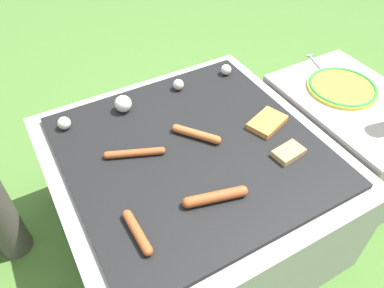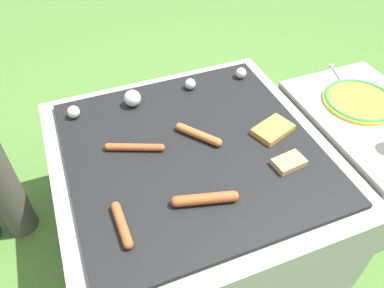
# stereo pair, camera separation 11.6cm
# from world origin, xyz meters

# --- Properties ---
(ground_plane) EXTENTS (14.00, 14.00, 0.00)m
(ground_plane) POSITION_xyz_m (0.00, 0.00, 0.00)
(ground_plane) COLOR #47702D
(grill) EXTENTS (0.87, 0.87, 0.43)m
(grill) POSITION_xyz_m (0.00, 0.00, 0.22)
(grill) COLOR #9E998E
(grill) RESTS_ON ground_plane
(side_ledge) EXTENTS (0.40, 0.58, 0.43)m
(side_ledge) POSITION_xyz_m (0.65, -0.07, 0.22)
(side_ledge) COLOR #9E998E
(side_ledge) RESTS_ON ground_plane
(sausage_back_right) EXTENTS (0.12, 0.14, 0.03)m
(sausage_back_right) POSITION_xyz_m (0.04, 0.04, 0.45)
(sausage_back_right) COLOR #B7602D
(sausage_back_right) RESTS_ON grill
(sausage_back_left) EXTENTS (0.03, 0.15, 0.03)m
(sausage_back_left) POSITION_xyz_m (-0.27, -0.20, 0.45)
(sausage_back_left) COLOR #A34C23
(sausage_back_left) RESTS_ON grill
(sausage_front_center) EXTENTS (0.18, 0.07, 0.03)m
(sausage_front_center) POSITION_xyz_m (-0.04, -0.21, 0.45)
(sausage_front_center) COLOR #A34C23
(sausage_front_center) RESTS_ON grill
(sausage_mid_left) EXTENTS (0.18, 0.09, 0.02)m
(sausage_mid_left) POSITION_xyz_m (-0.17, 0.06, 0.45)
(sausage_mid_left) COLOR #A34C23
(sausage_mid_left) RESTS_ON grill
(bread_slice_center) EXTENTS (0.10, 0.07, 0.02)m
(bread_slice_center) POSITION_xyz_m (0.25, -0.17, 0.44)
(bread_slice_center) COLOR tan
(bread_slice_center) RESTS_ON grill
(bread_slice_left) EXTENTS (0.15, 0.12, 0.02)m
(bread_slice_left) POSITION_xyz_m (0.28, -0.02, 0.44)
(bread_slice_left) COLOR #D18438
(bread_slice_left) RESTS_ON grill
(mushroom_row) EXTENTS (0.68, 0.07, 0.06)m
(mushroom_row) POSITION_xyz_m (-0.05, 0.29, 0.46)
(mushroom_row) COLOR beige
(mushroom_row) RESTS_ON grill
(plate_colorful) EXTENTS (0.26, 0.26, 0.02)m
(plate_colorful) POSITION_xyz_m (0.65, 0.00, 0.44)
(plate_colorful) COLOR yellow
(plate_colorful) RESTS_ON side_ledge
(fork_utensil) EXTENTS (0.08, 0.22, 0.01)m
(fork_utensil) POSITION_xyz_m (0.67, 0.14, 0.44)
(fork_utensil) COLOR silver
(fork_utensil) RESTS_ON side_ledge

